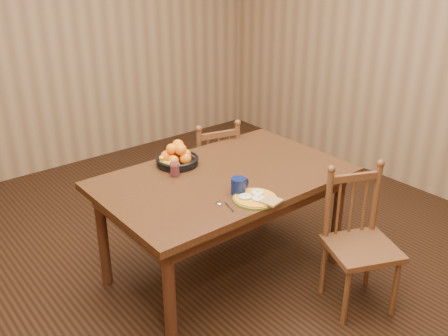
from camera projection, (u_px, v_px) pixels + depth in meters
room at (224, 84)px, 2.98m from camera, size 4.52×5.02×2.72m
dining_table at (224, 187)px, 3.26m from camera, size 1.60×1.00×0.75m
chair_far at (212, 173)px, 4.04m from camera, size 0.47×0.46×0.87m
chair_near at (359, 242)px, 3.08m from camera, size 0.52×0.52×0.89m
breakfast_plate at (256, 198)px, 2.91m from camera, size 0.26×0.30×0.04m
fork at (242, 201)px, 2.89m from camera, size 0.03×0.18×0.00m
spoon at (222, 204)px, 2.85m from camera, size 0.05×0.16×0.01m
coffee_mug at (239, 186)px, 2.97m from camera, size 0.13×0.09×0.10m
juice_glass at (175, 170)px, 3.20m from camera, size 0.06×0.06×0.09m
fruit_bowl at (177, 157)px, 3.35m from camera, size 0.29×0.29×0.17m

